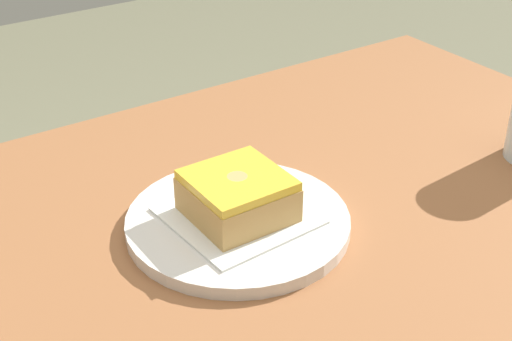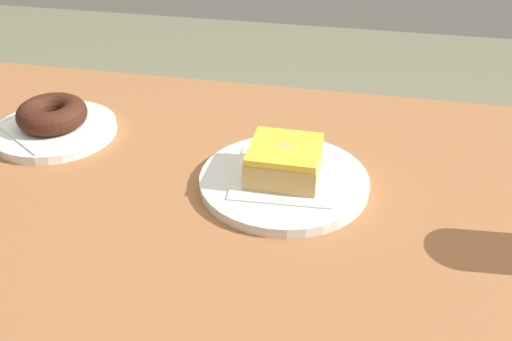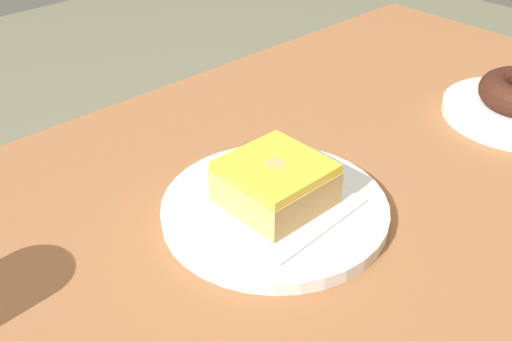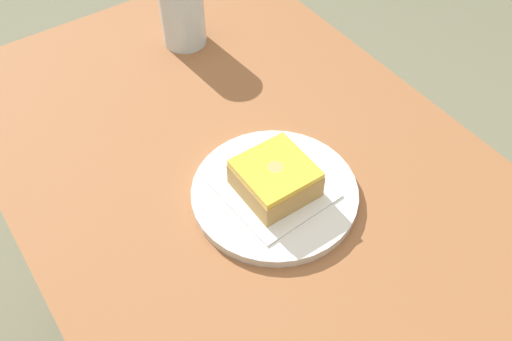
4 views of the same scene
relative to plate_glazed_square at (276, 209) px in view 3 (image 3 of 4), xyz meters
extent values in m
cube|color=brown|center=(-0.04, 0.00, -0.03)|extent=(1.23, 0.67, 0.04)
cylinder|color=#9B5141|center=(-0.58, -0.28, -0.40)|extent=(0.06, 0.06, 0.71)
cylinder|color=silver|center=(0.00, 0.00, 0.00)|extent=(0.24, 0.24, 0.01)
cube|color=white|center=(0.00, 0.00, 0.01)|extent=(0.14, 0.14, 0.00)
cube|color=tan|center=(0.00, 0.00, 0.03)|extent=(0.10, 0.10, 0.04)
cube|color=gold|center=(0.00, 0.00, 0.05)|extent=(0.10, 0.10, 0.01)
cylinder|color=tan|center=(0.00, 0.00, 0.05)|extent=(0.02, 0.02, 0.00)
camera|label=1|loc=(-0.35, -0.55, 0.44)|focal=51.61mm
camera|label=2|loc=(0.10, -0.65, 0.43)|focal=39.08mm
camera|label=3|loc=(0.36, 0.35, 0.38)|focal=42.13mm
camera|label=4|loc=(-0.40, 0.31, 0.64)|focal=40.16mm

